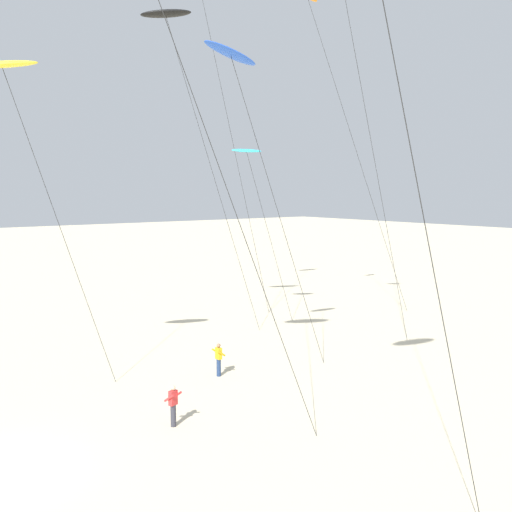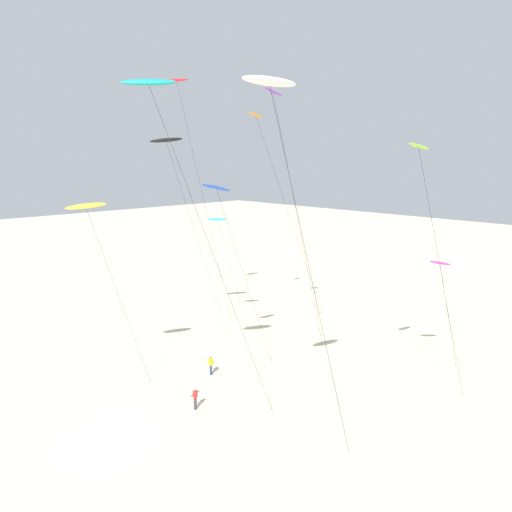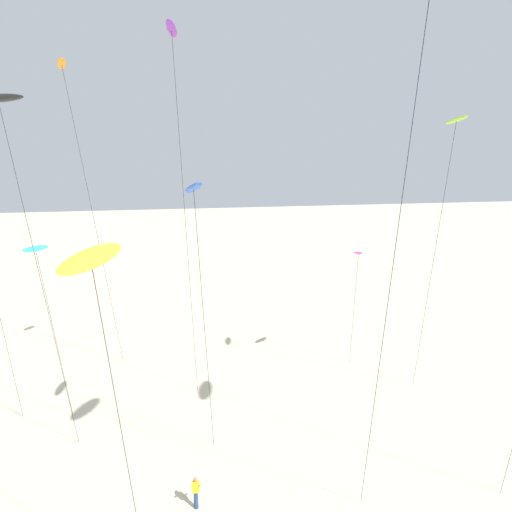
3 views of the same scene
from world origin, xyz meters
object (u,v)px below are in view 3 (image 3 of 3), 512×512
(kite_yellow, at_px, (91,261))
(kite_orange, at_px, (64,78))
(kite_purple, at_px, (173,43))
(kite_cyan, at_px, (36,252))
(kite_magenta, at_px, (358,255))
(kite_flyer_nearest, at_px, (196,492))
(kite_lime, at_px, (455,128))
(kite_blue, at_px, (194,191))

(kite_yellow, distance_m, kite_orange, 21.89)
(kite_purple, bearing_deg, kite_cyan, -179.87)
(kite_magenta, xyz_separation_m, kite_cyan, (-21.13, -5.77, 2.19))
(kite_magenta, bearing_deg, kite_purple, -156.57)
(kite_cyan, xyz_separation_m, kite_flyer_nearest, (8.01, -7.70, -10.79))
(kite_cyan, bearing_deg, kite_lime, -6.12)
(kite_cyan, xyz_separation_m, kite_lime, (23.41, -2.51, 6.75))
(kite_blue, relative_size, kite_flyer_nearest, 9.72)
(kite_purple, relative_size, kite_flyer_nearest, 14.41)
(kite_orange, xyz_separation_m, kite_lime, (21.81, -6.64, -2.95))
(kite_purple, xyz_separation_m, kite_lime, (15.55, -2.53, -4.47))
(kite_orange, relative_size, kite_cyan, 1.86)
(kite_yellow, relative_size, kite_purple, 0.62)
(kite_lime, relative_size, kite_flyer_nearest, 11.46)
(kite_purple, distance_m, kite_orange, 7.64)
(kite_yellow, distance_m, kite_lime, 23.68)
(kite_cyan, relative_size, kite_lime, 0.63)
(kite_magenta, bearing_deg, kite_flyer_nearest, -134.25)
(kite_magenta, height_order, kite_orange, kite_orange)
(kite_lime, bearing_deg, kite_blue, -163.37)
(kite_blue, bearing_deg, kite_flyer_nearest, -113.06)
(kite_flyer_nearest, bearing_deg, kite_lime, 18.62)
(kite_yellow, distance_m, kite_purple, 18.74)
(kite_magenta, height_order, kite_cyan, kite_cyan)
(kite_yellow, bearing_deg, kite_flyer_nearest, 69.04)
(kite_yellow, xyz_separation_m, kite_lime, (18.75, 13.93, 3.89))
(kite_cyan, bearing_deg, kite_magenta, 15.26)
(kite_purple, height_order, kite_blue, kite_purple)
(kite_purple, height_order, kite_cyan, kite_purple)
(kite_blue, bearing_deg, kite_cyan, 139.73)
(kite_orange, distance_m, kite_cyan, 10.67)
(kite_yellow, bearing_deg, kite_orange, 98.44)
(kite_yellow, height_order, kite_orange, kite_orange)
(kite_purple, distance_m, kite_blue, 10.19)
(kite_yellow, relative_size, kite_magenta, 1.51)
(kite_magenta, relative_size, kite_lime, 0.52)
(kite_cyan, distance_m, kite_flyer_nearest, 15.49)
(kite_yellow, height_order, kite_cyan, kite_yellow)
(kite_orange, bearing_deg, kite_yellow, -81.56)
(kite_cyan, bearing_deg, kite_yellow, -74.17)
(kite_yellow, bearing_deg, kite_purple, 78.98)
(kite_yellow, bearing_deg, kite_magenta, 53.44)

